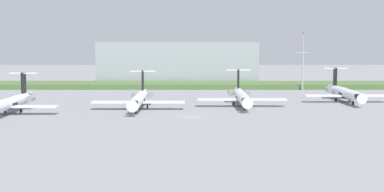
{
  "coord_description": "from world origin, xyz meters",
  "views": [
    {
      "loc": [
        0.26,
        -118.3,
        16.43
      ],
      "look_at": [
        0.0,
        16.96,
        3.0
      ],
      "focal_mm": 50.49,
      "sensor_mm": 36.0,
      "label": 1
    }
  ],
  "objects": [
    {
      "name": "regional_jet_second",
      "position": [
        -12.89,
        14.93,
        2.54
      ],
      "size": [
        22.81,
        31.0,
        9.0
      ],
      "color": "white",
      "rests_on": "ground"
    },
    {
      "name": "regional_jet_fourth",
      "position": [
        42.78,
        31.04,
        2.54
      ],
      "size": [
        22.81,
        31.0,
        9.0
      ],
      "color": "white",
      "rests_on": "ground"
    },
    {
      "name": "regional_jet_nearest",
      "position": [
        -41.92,
        5.79,
        2.54
      ],
      "size": [
        22.81,
        31.0,
        9.0
      ],
      "color": "white",
      "rests_on": "ground"
    },
    {
      "name": "regional_jet_third",
      "position": [
        13.13,
        20.99,
        2.54
      ],
      "size": [
        22.81,
        31.0,
        9.0
      ],
      "color": "white",
      "rests_on": "ground"
    },
    {
      "name": "antenna_mast",
      "position": [
        38.51,
        67.53,
        8.28
      ],
      "size": [
        4.4,
        0.5,
        19.81
      ],
      "color": "#B2B2B7",
      "rests_on": "ground"
    },
    {
      "name": "grass_berm",
      "position": [
        0.0,
        78.94,
        0.88
      ],
      "size": [
        320.0,
        20.0,
        1.77
      ],
      "primitive_type": "cube",
      "color": "#4C6B38",
      "rests_on": "ground"
    },
    {
      "name": "safety_cone_front_marker",
      "position": [
        -15.69,
        -3.48,
        0.28
      ],
      "size": [
        0.44,
        0.44,
        0.55
      ],
      "primitive_type": "cone",
      "color": "orange",
      "rests_on": "ground"
    },
    {
      "name": "ground_plane",
      "position": [
        0.0,
        30.0,
        0.0
      ],
      "size": [
        500.0,
        500.0,
        0.0
      ],
      "primitive_type": "plane",
      "color": "gray"
    },
    {
      "name": "distant_hangar",
      "position": [
        -5.45,
        102.05,
        8.32
      ],
      "size": [
        63.37,
        22.59,
        16.64
      ],
      "primitive_type": "cube",
      "color": "#9EA3AD",
      "rests_on": "ground"
    }
  ]
}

